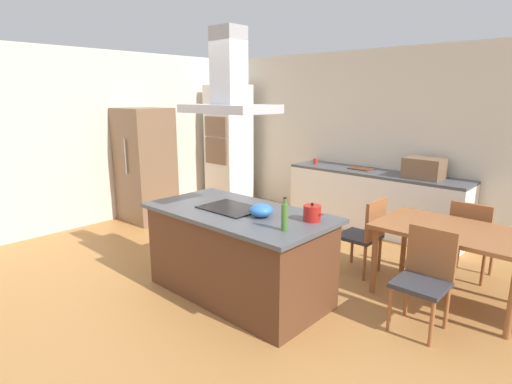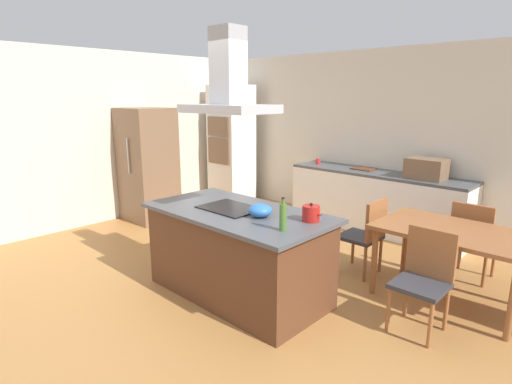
{
  "view_description": "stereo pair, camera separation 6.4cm",
  "coord_description": "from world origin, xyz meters",
  "px_view_note": "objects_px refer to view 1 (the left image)",
  "views": [
    {
      "loc": [
        2.78,
        -2.76,
        2.02
      ],
      "look_at": [
        -0.12,
        0.4,
        1.0
      ],
      "focal_mm": 28.76,
      "sensor_mm": 36.0,
      "label": 1
    },
    {
      "loc": [
        2.82,
        -2.71,
        2.02
      ],
      "look_at": [
        -0.12,
        0.4,
        1.0
      ],
      "focal_mm": 28.76,
      "sensor_mm": 36.0,
      "label": 2
    }
  ],
  "objects_px": {
    "range_hood": "(229,86)",
    "chair_at_left_end": "(366,232)",
    "cooktop": "(231,208)",
    "countertop_microwave": "(424,168)",
    "cutting_board": "(361,169)",
    "chair_facing_island": "(425,273)",
    "dining_table": "(453,237)",
    "chair_facing_back_wall": "(471,235)",
    "wall_oven_stack": "(228,144)",
    "olive_oil_bottle": "(285,217)",
    "refrigerator": "(145,165)",
    "tea_kettle": "(312,213)",
    "coffee_mug_red": "(316,161)",
    "mixing_bowl": "(261,210)"
  },
  "relations": [
    {
      "from": "chair_facing_island",
      "to": "dining_table",
      "type": "bearing_deg",
      "value": 90.0
    },
    {
      "from": "cooktop",
      "to": "chair_facing_back_wall",
      "type": "height_order",
      "value": "cooktop"
    },
    {
      "from": "coffee_mug_red",
      "to": "cutting_board",
      "type": "bearing_deg",
      "value": 3.9
    },
    {
      "from": "cutting_board",
      "to": "chair_facing_back_wall",
      "type": "relative_size",
      "value": 0.38
    },
    {
      "from": "cutting_board",
      "to": "refrigerator",
      "type": "distance_m",
      "value": 3.43
    },
    {
      "from": "wall_oven_stack",
      "to": "chair_at_left_end",
      "type": "height_order",
      "value": "wall_oven_stack"
    },
    {
      "from": "tea_kettle",
      "to": "chair_at_left_end",
      "type": "distance_m",
      "value": 1.22
    },
    {
      "from": "tea_kettle",
      "to": "wall_oven_stack",
      "type": "relative_size",
      "value": 0.1
    },
    {
      "from": "tea_kettle",
      "to": "chair_facing_island",
      "type": "xyz_separation_m",
      "value": [
        0.89,
        0.46,
        -0.46
      ]
    },
    {
      "from": "wall_oven_stack",
      "to": "chair_at_left_end",
      "type": "distance_m",
      "value": 3.89
    },
    {
      "from": "range_hood",
      "to": "wall_oven_stack",
      "type": "bearing_deg",
      "value": 136.59
    },
    {
      "from": "coffee_mug_red",
      "to": "chair_facing_island",
      "type": "height_order",
      "value": "coffee_mug_red"
    },
    {
      "from": "tea_kettle",
      "to": "chair_facing_island",
      "type": "relative_size",
      "value": 0.24
    },
    {
      "from": "coffee_mug_red",
      "to": "tea_kettle",
      "type": "bearing_deg",
      "value": -56.08
    },
    {
      "from": "cutting_board",
      "to": "range_hood",
      "type": "height_order",
      "value": "range_hood"
    },
    {
      "from": "olive_oil_bottle",
      "to": "chair_at_left_end",
      "type": "relative_size",
      "value": 0.33
    },
    {
      "from": "cooktop",
      "to": "countertop_microwave",
      "type": "distance_m",
      "value": 3.0
    },
    {
      "from": "tea_kettle",
      "to": "mixing_bowl",
      "type": "height_order",
      "value": "tea_kettle"
    },
    {
      "from": "chair_at_left_end",
      "to": "coffee_mug_red",
      "type": "bearing_deg",
      "value": 138.95
    },
    {
      "from": "cutting_board",
      "to": "chair_at_left_end",
      "type": "height_order",
      "value": "cutting_board"
    },
    {
      "from": "chair_at_left_end",
      "to": "chair_facing_back_wall",
      "type": "xyz_separation_m",
      "value": [
        0.92,
        0.67,
        0.0
      ]
    },
    {
      "from": "chair_facing_back_wall",
      "to": "range_hood",
      "type": "relative_size",
      "value": 0.99
    },
    {
      "from": "mixing_bowl",
      "to": "countertop_microwave",
      "type": "xyz_separation_m",
      "value": [
        0.42,
        2.88,
        0.08
      ]
    },
    {
      "from": "dining_table",
      "to": "range_hood",
      "type": "distance_m",
      "value": 2.62
    },
    {
      "from": "wall_oven_stack",
      "to": "range_hood",
      "type": "relative_size",
      "value": 2.44
    },
    {
      "from": "tea_kettle",
      "to": "chair_at_left_end",
      "type": "height_order",
      "value": "tea_kettle"
    },
    {
      "from": "cooktop",
      "to": "olive_oil_bottle",
      "type": "xyz_separation_m",
      "value": [
        0.83,
        -0.16,
        0.12
      ]
    },
    {
      "from": "olive_oil_bottle",
      "to": "refrigerator",
      "type": "distance_m",
      "value": 3.84
    },
    {
      "from": "tea_kettle",
      "to": "olive_oil_bottle",
      "type": "height_order",
      "value": "olive_oil_bottle"
    },
    {
      "from": "chair_at_left_end",
      "to": "chair_facing_back_wall",
      "type": "bearing_deg",
      "value": 36.01
    },
    {
      "from": "dining_table",
      "to": "range_hood",
      "type": "xyz_separation_m",
      "value": [
        -1.73,
        -1.34,
        1.43
      ]
    },
    {
      "from": "chair_at_left_end",
      "to": "tea_kettle",
      "type": "bearing_deg",
      "value": -88.74
    },
    {
      "from": "cooktop",
      "to": "chair_at_left_end",
      "type": "relative_size",
      "value": 0.67
    },
    {
      "from": "chair_facing_back_wall",
      "to": "olive_oil_bottle",
      "type": "bearing_deg",
      "value": -112.61
    },
    {
      "from": "mixing_bowl",
      "to": "refrigerator",
      "type": "distance_m",
      "value": 3.4
    },
    {
      "from": "coffee_mug_red",
      "to": "dining_table",
      "type": "relative_size",
      "value": 0.06
    },
    {
      "from": "countertop_microwave",
      "to": "cutting_board",
      "type": "height_order",
      "value": "countertop_microwave"
    },
    {
      "from": "countertop_microwave",
      "to": "chair_facing_island",
      "type": "height_order",
      "value": "countertop_microwave"
    },
    {
      "from": "cooktop",
      "to": "cutting_board",
      "type": "xyz_separation_m",
      "value": [
        -0.14,
        2.93,
        0.0
      ]
    },
    {
      "from": "countertop_microwave",
      "to": "chair_at_left_end",
      "type": "bearing_deg",
      "value": -90.73
    },
    {
      "from": "chair_facing_island",
      "to": "range_hood",
      "type": "distance_m",
      "value": 2.45
    },
    {
      "from": "countertop_microwave",
      "to": "chair_facing_island",
      "type": "distance_m",
      "value": 2.44
    },
    {
      "from": "coffee_mug_red",
      "to": "refrigerator",
      "type": "relative_size",
      "value": 0.05
    },
    {
      "from": "countertop_microwave",
      "to": "dining_table",
      "type": "xyz_separation_m",
      "value": [
        0.9,
        -1.54,
        -0.37
      ]
    },
    {
      "from": "chair_at_left_end",
      "to": "chair_facing_back_wall",
      "type": "distance_m",
      "value": 1.13
    },
    {
      "from": "range_hood",
      "to": "chair_at_left_end",
      "type": "bearing_deg",
      "value": 58.72
    },
    {
      "from": "cooktop",
      "to": "chair_facing_back_wall",
      "type": "bearing_deg",
      "value": 49.23
    },
    {
      "from": "dining_table",
      "to": "refrigerator",
      "type": "bearing_deg",
      "value": -174.02
    },
    {
      "from": "cooktop",
      "to": "chair_facing_island",
      "type": "xyz_separation_m",
      "value": [
        1.73,
        0.68,
        -0.4
      ]
    },
    {
      "from": "countertop_microwave",
      "to": "refrigerator",
      "type": "relative_size",
      "value": 0.27
    }
  ]
}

